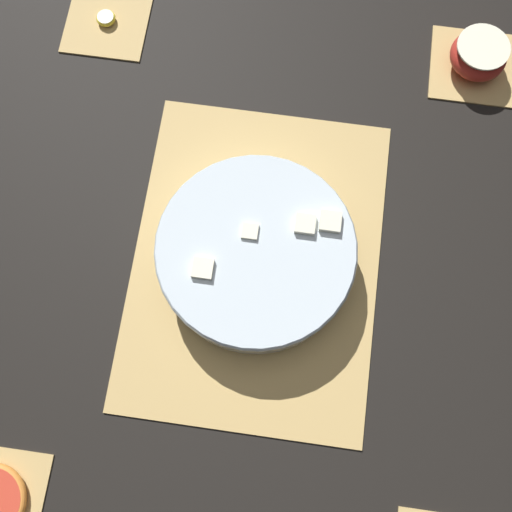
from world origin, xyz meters
The scene contains 7 objects.
ground_plane centered at (0.00, 0.00, 0.00)m, with size 6.00×6.00×0.00m, color black.
bamboo_mat_center centered at (0.00, 0.00, 0.00)m, with size 0.47×0.34×0.01m.
coaster_mat_near_right centered at (0.36, -0.29, 0.00)m, with size 0.13×0.13×0.01m.
coaster_mat_far_right centered at (0.36, 0.29, 0.00)m, with size 0.13×0.13×0.01m.
fruit_salad_bowl centered at (0.00, 0.00, 0.05)m, with size 0.27×0.27×0.08m.
apple_half centered at (0.36, -0.29, 0.03)m, with size 0.09×0.09×0.05m.
banana_coin_single centered at (0.36, 0.29, 0.01)m, with size 0.03×0.03×0.01m.
Camera 1 is at (-0.21, -0.03, 0.82)m, focal length 42.00 mm.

